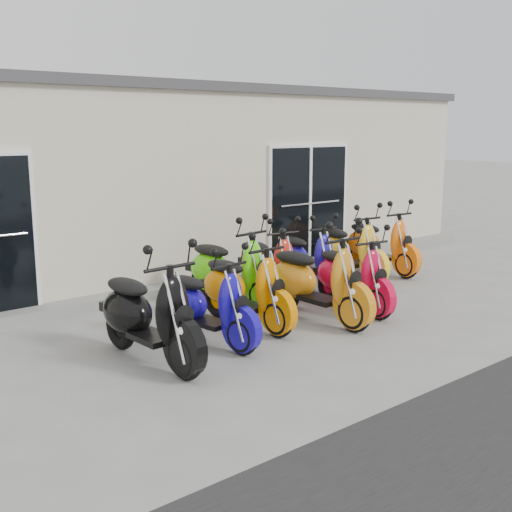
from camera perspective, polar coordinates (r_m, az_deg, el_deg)
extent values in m
plane|color=gray|center=(9.22, 2.39, -5.14)|extent=(80.00, 80.00, 0.00)
cube|color=beige|center=(13.21, -12.91, 6.67)|extent=(14.00, 6.00, 3.20)
cube|color=#3F3F42|center=(13.18, -13.24, 13.96)|extent=(14.20, 6.20, 0.16)
cube|color=gray|center=(10.73, -4.84, -2.38)|extent=(14.00, 0.40, 0.15)
cube|color=black|center=(12.28, 4.71, 4.98)|extent=(2.02, 0.08, 2.22)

